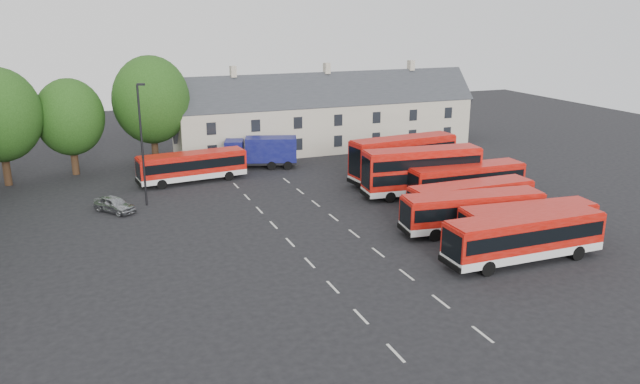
% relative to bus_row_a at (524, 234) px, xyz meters
% --- Properties ---
extents(ground, '(140.00, 140.00, 0.00)m').
position_rel_bus_row_a_xyz_m(ground, '(-13.15, 6.83, -1.88)').
color(ground, black).
rests_on(ground, ground).
extents(lane_markings, '(5.15, 33.80, 0.01)m').
position_rel_bus_row_a_xyz_m(lane_markings, '(-10.65, 8.83, -1.88)').
color(lane_markings, beige).
rests_on(lane_markings, ground).
extents(terrace_houses, '(35.70, 7.13, 10.06)m').
position_rel_bus_row_a_xyz_m(terrace_houses, '(0.85, 36.83, 1.98)').
color(terrace_houses, beige).
rests_on(terrace_houses, ground).
extents(bus_row_a, '(11.08, 2.58, 3.13)m').
position_rel_bus_row_a_xyz_m(bus_row_a, '(0.00, 0.00, 0.00)').
color(bus_row_a, silver).
rests_on(bus_row_a, ground).
extents(bus_row_b, '(10.07, 3.17, 2.80)m').
position_rel_bus_row_a_xyz_m(bus_row_b, '(2.48, 2.69, -0.20)').
color(bus_row_b, silver).
rests_on(bus_row_b, ground).
extents(bus_row_c, '(10.82, 3.72, 3.00)m').
position_rel_bus_row_a_xyz_m(bus_row_c, '(0.10, 5.96, -0.08)').
color(bus_row_c, silver).
rests_on(bus_row_c, ground).
extents(bus_row_d, '(10.35, 2.50, 2.92)m').
position_rel_bus_row_a_xyz_m(bus_row_d, '(1.82, 8.68, -0.13)').
color(bus_row_d, silver).
rests_on(bus_row_d, ground).
extents(bus_row_e, '(10.63, 2.63, 3.00)m').
position_rel_bus_row_a_xyz_m(bus_row_e, '(4.70, 13.60, -0.08)').
color(bus_row_e, silver).
rests_on(bus_row_e, ground).
extents(bus_dd_south, '(10.67, 3.34, 4.31)m').
position_rel_bus_row_a_xyz_m(bus_dd_south, '(1.38, 15.58, 0.57)').
color(bus_dd_south, silver).
rests_on(bus_dd_south, ground).
extents(bus_dd_north, '(10.84, 3.51, 4.37)m').
position_rel_bus_row_a_xyz_m(bus_dd_north, '(2.10, 20.38, 0.60)').
color(bus_dd_north, silver).
rests_on(bus_dd_north, ground).
extents(bus_north, '(10.39, 3.45, 2.88)m').
position_rel_bus_row_a_xyz_m(bus_north, '(-16.69, 27.56, -0.15)').
color(bus_north, silver).
rests_on(bus_north, ground).
extents(box_truck, '(7.72, 4.48, 3.22)m').
position_rel_bus_row_a_xyz_m(box_truck, '(-8.86, 30.66, -0.07)').
color(box_truck, black).
rests_on(box_truck, ground).
extents(silver_car, '(3.57, 4.02, 1.32)m').
position_rel_bus_row_a_xyz_m(silver_car, '(-24.33, 20.63, -1.23)').
color(silver_car, '#999CA0').
rests_on(silver_car, ground).
extents(lamppost, '(0.71, 0.45, 10.27)m').
position_rel_bus_row_a_xyz_m(lamppost, '(-21.66, 21.61, 3.60)').
color(lamppost, black).
rests_on(lamppost, ground).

